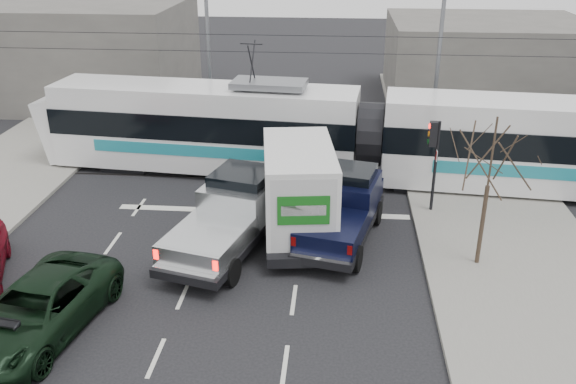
# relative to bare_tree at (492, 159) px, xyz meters

# --- Properties ---
(ground) EXTENTS (120.00, 120.00, 0.00)m
(ground) POSITION_rel_bare_tree_xyz_m (-7.60, -2.50, -3.79)
(ground) COLOR black
(ground) RESTS_ON ground
(sidewalk_right) EXTENTS (6.00, 60.00, 0.15)m
(sidewalk_right) POSITION_rel_bare_tree_xyz_m (1.40, -2.50, -3.72)
(sidewalk_right) COLOR gray
(sidewalk_right) RESTS_ON ground
(rails) EXTENTS (60.00, 1.60, 0.03)m
(rails) POSITION_rel_bare_tree_xyz_m (-7.60, 7.50, -3.78)
(rails) COLOR #33302D
(rails) RESTS_ON ground
(building_left) EXTENTS (14.00, 10.00, 6.00)m
(building_left) POSITION_rel_bare_tree_xyz_m (-21.60, 19.50, -0.79)
(building_left) COLOR slate
(building_left) RESTS_ON ground
(building_right) EXTENTS (12.00, 10.00, 5.00)m
(building_right) POSITION_rel_bare_tree_xyz_m (4.40, 21.50, -1.29)
(building_right) COLOR slate
(building_right) RESTS_ON ground
(bare_tree) EXTENTS (2.40, 2.40, 5.00)m
(bare_tree) POSITION_rel_bare_tree_xyz_m (0.00, 0.00, 0.00)
(bare_tree) COLOR #47382B
(bare_tree) RESTS_ON ground
(traffic_signal) EXTENTS (0.44, 0.44, 3.60)m
(traffic_signal) POSITION_rel_bare_tree_xyz_m (-1.13, 4.00, -1.05)
(traffic_signal) COLOR black
(traffic_signal) RESTS_ON ground
(street_lamp_near) EXTENTS (2.38, 0.25, 9.00)m
(street_lamp_near) POSITION_rel_bare_tree_xyz_m (-0.29, 11.50, 1.32)
(street_lamp_near) COLOR slate
(street_lamp_near) RESTS_ON ground
(street_lamp_far) EXTENTS (2.38, 0.25, 9.00)m
(street_lamp_far) POSITION_rel_bare_tree_xyz_m (-11.79, 13.50, 1.32)
(street_lamp_far) COLOR slate
(street_lamp_far) RESTS_ON ground
(catenary) EXTENTS (60.00, 0.20, 7.00)m
(catenary) POSITION_rel_bare_tree_xyz_m (-7.60, 7.50, 0.09)
(catenary) COLOR black
(catenary) RESTS_ON ground
(tram) EXTENTS (28.57, 5.47, 5.80)m
(tram) POSITION_rel_bare_tree_xyz_m (-3.40, 7.17, -1.73)
(tram) COLOR white
(tram) RESTS_ON ground
(silver_pickup) EXTENTS (3.89, 7.03, 2.42)m
(silver_pickup) POSITION_rel_bare_tree_xyz_m (-8.28, 0.92, -2.59)
(silver_pickup) COLOR black
(silver_pickup) RESTS_ON ground
(box_truck) EXTENTS (3.25, 7.14, 3.44)m
(box_truck) POSITION_rel_bare_tree_xyz_m (-6.11, 2.06, -2.09)
(box_truck) COLOR black
(box_truck) RESTS_ON ground
(navy_pickup) EXTENTS (3.32, 6.00, 2.39)m
(navy_pickup) POSITION_rel_bare_tree_xyz_m (-4.45, 1.69, -2.61)
(navy_pickup) COLOR black
(navy_pickup) RESTS_ON ground
(green_car) EXTENTS (3.48, 5.90, 1.54)m
(green_car) POSITION_rel_bare_tree_xyz_m (-12.77, -4.70, -3.02)
(green_car) COLOR black
(green_car) RESTS_ON ground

